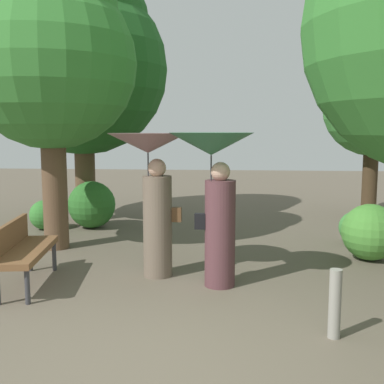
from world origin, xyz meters
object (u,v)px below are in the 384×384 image
(person_right, at_px, (215,180))
(path_marker_post, at_px, (335,304))
(park_bench, at_px, (21,248))
(tree_near_left, at_px, (49,47))
(person_left, at_px, (152,178))
(tree_mid_left, at_px, (82,55))
(tree_mid_right, at_px, (374,97))

(person_right, distance_m, path_marker_post, 2.18)
(park_bench, bearing_deg, tree_near_left, 0.29)
(person_left, xyz_separation_m, tree_mid_left, (-2.19, 3.93, 2.25))
(person_left, height_order, park_bench, person_left)
(person_left, relative_size, park_bench, 1.27)
(park_bench, distance_m, path_marker_post, 3.92)
(tree_near_left, relative_size, tree_mid_left, 0.89)
(park_bench, relative_size, tree_mid_left, 0.27)
(park_bench, bearing_deg, person_left, -78.23)
(tree_near_left, bearing_deg, path_marker_post, -38.82)
(tree_mid_left, bearing_deg, tree_near_left, -83.83)
(person_left, bearing_deg, park_bench, 103.68)
(park_bench, distance_m, tree_mid_left, 5.51)
(tree_mid_right, bearing_deg, path_marker_post, -108.07)
(person_left, xyz_separation_m, park_bench, (-1.62, -0.58, -0.86))
(person_right, bearing_deg, tree_near_left, 51.62)
(tree_mid_left, bearing_deg, park_bench, -82.88)
(person_left, distance_m, path_marker_post, 2.96)
(person_right, bearing_deg, tree_mid_left, 29.29)
(person_left, bearing_deg, tree_mid_left, 22.92)
(tree_mid_left, xyz_separation_m, tree_mid_right, (6.44, 0.89, -0.86))
(person_right, xyz_separation_m, path_marker_post, (1.23, -1.47, -1.04))
(park_bench, bearing_deg, tree_mid_left, -0.93)
(path_marker_post, bearing_deg, tree_mid_left, 126.61)
(tree_mid_left, bearing_deg, path_marker_post, -53.39)
(tree_near_left, bearing_deg, tree_mid_right, 29.03)
(person_left, bearing_deg, path_marker_post, -137.26)
(park_bench, height_order, tree_mid_right, tree_mid_right)
(person_right, bearing_deg, path_marker_post, -146.31)
(park_bench, bearing_deg, tree_mid_right, -55.48)
(tree_near_left, bearing_deg, person_right, -32.24)
(park_bench, xyz_separation_m, tree_mid_left, (-0.56, 4.52, 3.11))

